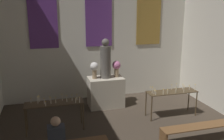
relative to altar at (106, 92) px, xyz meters
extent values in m
cube|color=silver|center=(0.00, 1.02, 2.50)|extent=(6.98, 0.12, 5.99)
cube|color=#BCB29E|center=(0.00, 0.00, 0.00)|extent=(1.15, 0.73, 1.00)
cylinder|color=#5B5651|center=(0.00, 0.00, 1.03)|extent=(0.34, 0.34, 1.06)
sphere|color=#5B5651|center=(0.00, 0.00, 1.68)|extent=(0.24, 0.24, 0.24)
cylinder|color=#937A5B|center=(-0.37, 0.00, 0.65)|extent=(0.14, 0.14, 0.31)
sphere|color=silver|center=(-0.37, 0.00, 0.91)|extent=(0.28, 0.28, 0.28)
cylinder|color=#937A5B|center=(0.37, 0.00, 0.65)|extent=(0.14, 0.14, 0.31)
sphere|color=#C66B9E|center=(0.37, 0.00, 0.91)|extent=(0.28, 0.28, 0.28)
cube|color=#473823|center=(-1.74, -1.31, 0.28)|extent=(1.55, 0.48, 0.02)
cylinder|color=#473823|center=(-2.49, -1.52, -0.11)|extent=(0.04, 0.04, 0.77)
cylinder|color=#473823|center=(-1.00, -1.52, -0.11)|extent=(0.04, 0.04, 0.77)
cylinder|color=#473823|center=(-2.49, -1.10, -0.11)|extent=(0.04, 0.04, 0.77)
cylinder|color=#473823|center=(-1.00, -1.10, -0.11)|extent=(0.04, 0.04, 0.77)
cylinder|color=silver|center=(-1.13, -1.28, 0.37)|extent=(0.02, 0.02, 0.16)
sphere|color=#F9CC4C|center=(-1.13, -1.28, 0.46)|extent=(0.02, 0.02, 0.02)
cylinder|color=silver|center=(-1.52, -1.20, 0.38)|extent=(0.02, 0.02, 0.17)
sphere|color=#F9CC4C|center=(-1.52, -1.20, 0.47)|extent=(0.02, 0.02, 0.02)
cylinder|color=silver|center=(-1.26, -1.28, 0.37)|extent=(0.02, 0.02, 0.14)
sphere|color=#F9CC4C|center=(-1.26, -1.28, 0.45)|extent=(0.02, 0.02, 0.02)
cylinder|color=silver|center=(-2.16, -1.24, 0.38)|extent=(0.02, 0.02, 0.17)
sphere|color=#F9CC4C|center=(-2.16, -1.24, 0.48)|extent=(0.02, 0.02, 0.02)
cylinder|color=silver|center=(-1.41, -1.35, 0.38)|extent=(0.02, 0.02, 0.17)
sphere|color=#F9CC4C|center=(-1.41, -1.35, 0.47)|extent=(0.02, 0.02, 0.02)
cylinder|color=silver|center=(-1.09, -1.50, 0.37)|extent=(0.02, 0.02, 0.15)
sphere|color=#F9CC4C|center=(-1.09, -1.50, 0.45)|extent=(0.02, 0.02, 0.02)
cylinder|color=silver|center=(-1.19, -1.47, 0.35)|extent=(0.02, 0.02, 0.12)
sphere|color=#F9CC4C|center=(-1.19, -1.47, 0.43)|extent=(0.02, 0.02, 0.02)
cylinder|color=silver|center=(-2.13, -1.10, 0.37)|extent=(0.02, 0.02, 0.15)
sphere|color=#F9CC4C|center=(-2.13, -1.10, 0.45)|extent=(0.02, 0.02, 0.02)
cylinder|color=silver|center=(-2.13, -1.12, 0.35)|extent=(0.02, 0.02, 0.12)
sphere|color=#F9CC4C|center=(-2.13, -1.12, 0.42)|extent=(0.02, 0.02, 0.02)
cylinder|color=silver|center=(-1.97, -1.49, 0.35)|extent=(0.02, 0.02, 0.11)
sphere|color=#F9CC4C|center=(-1.97, -1.49, 0.41)|extent=(0.02, 0.02, 0.02)
cylinder|color=silver|center=(-1.83, -1.36, 0.37)|extent=(0.02, 0.02, 0.15)
sphere|color=#F9CC4C|center=(-1.83, -1.36, 0.45)|extent=(0.02, 0.02, 0.02)
cylinder|color=silver|center=(-2.00, -1.34, 0.36)|extent=(0.02, 0.02, 0.14)
sphere|color=#F9CC4C|center=(-2.00, -1.34, 0.44)|extent=(0.02, 0.02, 0.02)
cylinder|color=silver|center=(-2.34, -1.16, 0.35)|extent=(0.02, 0.02, 0.11)
sphere|color=#F9CC4C|center=(-2.34, -1.16, 0.41)|extent=(0.02, 0.02, 0.02)
cylinder|color=silver|center=(-1.70, -1.35, 0.37)|extent=(0.02, 0.02, 0.15)
sphere|color=#F9CC4C|center=(-1.70, -1.35, 0.45)|extent=(0.02, 0.02, 0.02)
cylinder|color=silver|center=(-1.85, -1.13, 0.34)|extent=(0.02, 0.02, 0.10)
sphere|color=#F9CC4C|center=(-1.85, -1.13, 0.41)|extent=(0.02, 0.02, 0.02)
cube|color=#473823|center=(1.74, -1.31, 0.28)|extent=(1.55, 0.48, 0.02)
cylinder|color=#473823|center=(1.00, -1.52, -0.11)|extent=(0.04, 0.04, 0.77)
cylinder|color=#473823|center=(2.49, -1.52, -0.11)|extent=(0.04, 0.04, 0.77)
cylinder|color=#473823|center=(1.00, -1.10, -0.11)|extent=(0.04, 0.04, 0.77)
cylinder|color=#473823|center=(2.49, -1.10, -0.11)|extent=(0.04, 0.04, 0.77)
cylinder|color=silver|center=(1.52, -1.46, 0.35)|extent=(0.02, 0.02, 0.12)
sphere|color=#F9CC4C|center=(1.52, -1.46, 0.43)|extent=(0.02, 0.02, 0.02)
cylinder|color=silver|center=(2.34, -1.30, 0.36)|extent=(0.02, 0.02, 0.13)
sphere|color=#F9CC4C|center=(2.34, -1.30, 0.43)|extent=(0.02, 0.02, 0.02)
cylinder|color=silver|center=(1.80, -1.45, 0.36)|extent=(0.02, 0.02, 0.13)
sphere|color=#F9CC4C|center=(1.80, -1.45, 0.43)|extent=(0.02, 0.02, 0.02)
cylinder|color=silver|center=(1.09, -1.32, 0.37)|extent=(0.02, 0.02, 0.16)
sphere|color=#F9CC4C|center=(1.09, -1.32, 0.47)|extent=(0.02, 0.02, 0.02)
cylinder|color=silver|center=(1.15, -1.20, 0.37)|extent=(0.02, 0.02, 0.15)
sphere|color=#F9CC4C|center=(1.15, -1.20, 0.46)|extent=(0.02, 0.02, 0.02)
cylinder|color=silver|center=(1.13, -1.48, 0.35)|extent=(0.02, 0.02, 0.12)
sphere|color=#F9CC4C|center=(1.13, -1.48, 0.42)|extent=(0.02, 0.02, 0.02)
cylinder|color=silver|center=(1.96, -1.20, 0.38)|extent=(0.02, 0.02, 0.17)
sphere|color=#F9CC4C|center=(1.96, -1.20, 0.48)|extent=(0.02, 0.02, 0.02)
cylinder|color=silver|center=(1.13, -1.12, 0.35)|extent=(0.02, 0.02, 0.12)
sphere|color=#F9CC4C|center=(1.13, -1.12, 0.43)|extent=(0.02, 0.02, 0.02)
cylinder|color=silver|center=(2.47, -1.40, 0.38)|extent=(0.02, 0.02, 0.17)
sphere|color=#F9CC4C|center=(2.47, -1.40, 0.48)|extent=(0.02, 0.02, 0.02)
cylinder|color=silver|center=(1.15, -1.37, 0.36)|extent=(0.02, 0.02, 0.14)
sphere|color=#F9CC4C|center=(1.15, -1.37, 0.44)|extent=(0.02, 0.02, 0.02)
cylinder|color=silver|center=(1.82, -1.16, 0.37)|extent=(0.02, 0.02, 0.15)
sphere|color=#F9CC4C|center=(1.82, -1.16, 0.45)|extent=(0.02, 0.02, 0.02)
cylinder|color=silver|center=(2.05, -1.47, 0.38)|extent=(0.02, 0.02, 0.18)
sphere|color=#F9CC4C|center=(2.05, -1.47, 0.48)|extent=(0.02, 0.02, 0.02)
cylinder|color=silver|center=(2.16, -1.22, 0.37)|extent=(0.02, 0.02, 0.15)
sphere|color=#F9CC4C|center=(2.16, -1.22, 0.46)|extent=(0.02, 0.02, 0.02)
cylinder|color=silver|center=(1.37, -1.48, 0.36)|extent=(0.02, 0.02, 0.14)
sphere|color=#F9CC4C|center=(1.37, -1.48, 0.45)|extent=(0.02, 0.02, 0.02)
cylinder|color=silver|center=(1.11, -1.40, 0.35)|extent=(0.02, 0.02, 0.11)
sphere|color=#F9CC4C|center=(1.11, -1.40, 0.41)|extent=(0.02, 0.02, 0.02)
cube|color=brown|center=(1.80, -2.88, -0.09)|extent=(2.27, 0.36, 0.03)
cube|color=brown|center=(0.70, -2.88, -0.30)|extent=(0.06, 0.32, 0.40)
cube|color=#383D47|center=(-1.78, -2.88, 0.15)|extent=(0.36, 0.24, 0.45)
sphere|color=tan|center=(-1.78, -2.88, 0.48)|extent=(0.21, 0.21, 0.21)
camera|label=1|loc=(-1.91, -7.74, 2.75)|focal=40.00mm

